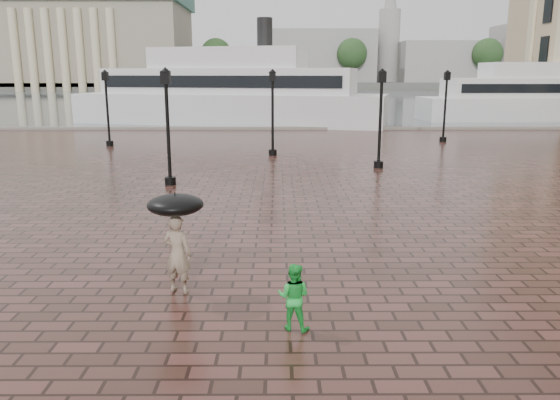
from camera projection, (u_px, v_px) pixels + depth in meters
name	position (u px, v px, depth m)	size (l,w,h in m)	color
ground	(357.00, 274.00, 11.96)	(300.00, 300.00, 0.00)	#361F18
harbour_water	(287.00, 97.00, 101.58)	(240.00, 240.00, 0.00)	#454E54
quay_edge	(299.00, 129.00, 43.13)	(80.00, 0.60, 0.30)	slate
far_shore	(283.00, 85.00, 167.60)	(300.00, 60.00, 2.00)	#4C4C47
museum	(83.00, 38.00, 149.45)	(57.00, 32.50, 26.00)	gray
distant_skyline	(451.00, 55.00, 156.16)	(102.50, 22.00, 33.00)	gray
far_trees	(284.00, 54.00, 144.27)	(188.00, 8.00, 13.50)	#2D2119
street_lamps	(280.00, 112.00, 28.57)	(21.44, 14.44, 4.40)	black
adult_pedestrian	(178.00, 254.00, 10.84)	(0.58, 0.38, 1.60)	gray
child_pedestrian	(294.00, 297.00, 9.29)	(0.57, 0.45, 1.18)	green
ferry_near	(229.00, 93.00, 47.47)	(27.74, 12.89, 8.85)	silver
ferry_far	(540.00, 97.00, 51.42)	(22.38, 6.27, 7.27)	silver
umbrella	(175.00, 205.00, 10.61)	(1.10, 1.10, 1.12)	black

